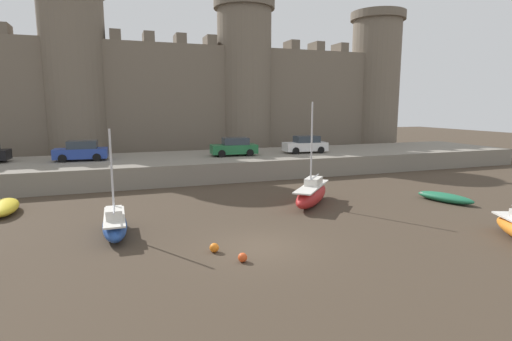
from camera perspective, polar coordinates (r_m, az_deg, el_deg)
name	(u,v)px	position (r m, az deg, el deg)	size (l,w,h in m)	color
ground_plane	(260,247)	(17.64, 0.55, -10.86)	(160.00, 160.00, 0.00)	#423528
quay_road	(184,166)	(35.65, -10.22, 0.61)	(66.44, 10.00, 1.64)	gray
castle	(166,88)	(45.77, -12.73, 11.41)	(61.39, 6.95, 20.93)	#706354
sailboat_midflat_left	(115,224)	(20.06, -19.53, -7.20)	(1.12, 4.30, 5.03)	#234793
rowboat_near_channel_right	(445,197)	(28.18, 25.39, -3.47)	(2.19, 3.74, 0.57)	#1E6B47
sailboat_midflat_right	(312,194)	(24.93, 7.96, -3.31)	(4.55, 4.88, 6.30)	red
rowboat_foreground_left	(4,207)	(26.87, -32.34, -4.42)	(1.66, 3.75, 0.75)	yellow
mooring_buoy_near_shore	(214,248)	(17.06, -5.98, -10.92)	(0.40, 0.40, 0.40)	orange
mooring_buoy_off_centre	(243,257)	(16.01, -1.93, -12.31)	(0.37, 0.37, 0.37)	#E04C1E
car_quay_east	(305,145)	(38.36, 7.07, 3.69)	(4.20, 2.08, 1.62)	silver
car_quay_west	(81,151)	(35.56, -23.68, 2.55)	(4.20, 2.08, 1.62)	#263F99
car_quay_centre_east	(234,147)	(35.87, -3.12, 3.37)	(4.20, 2.08, 1.62)	#1E6638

